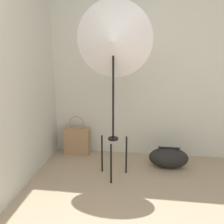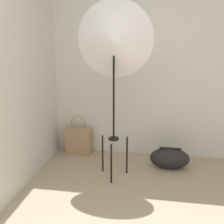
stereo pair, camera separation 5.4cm
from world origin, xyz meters
name	(u,v)px [view 1 (the left image)]	position (x,y,z in m)	size (l,w,h in m)	color
wall_back	(146,59)	(0.00, 2.61, 1.30)	(8.00, 0.05, 2.60)	beige
photo_umbrella	(113,41)	(-0.33, 1.89, 1.52)	(0.82, 0.32, 1.95)	black
tote_bag	(77,141)	(-0.92, 2.45, 0.19)	(0.35, 0.16, 0.54)	#9E7A56
duffel_bag	(169,158)	(0.32, 2.20, 0.13)	(0.48, 0.26, 0.26)	black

